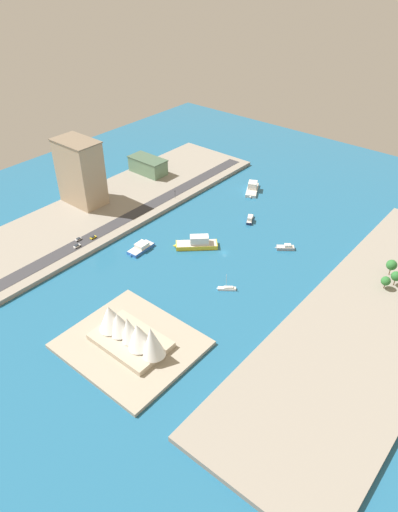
% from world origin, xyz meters
% --- Properties ---
extents(ground_plane, '(440.00, 440.00, 0.00)m').
position_xyz_m(ground_plane, '(0.00, 0.00, 0.00)').
color(ground_plane, '#23668E').
extents(quay_west, '(70.00, 240.00, 2.88)m').
position_xyz_m(quay_west, '(-97.86, 0.00, 1.44)').
color(quay_west, gray).
rests_on(quay_west, ground_plane).
extents(quay_east, '(70.00, 240.00, 2.88)m').
position_xyz_m(quay_east, '(97.86, 0.00, 1.44)').
color(quay_east, gray).
rests_on(quay_east, ground_plane).
extents(peninsula_point, '(62.67, 54.97, 2.00)m').
position_xyz_m(peninsula_point, '(-13.48, 93.50, 1.00)').
color(peninsula_point, '#A89E89').
rests_on(peninsula_point, ground_plane).
extents(road_strip, '(10.14, 228.00, 0.15)m').
position_xyz_m(road_strip, '(75.19, 0.00, 2.95)').
color(road_strip, '#38383D').
rests_on(road_strip, quay_east).
extents(yacht_sleek_gray, '(11.67, 10.07, 3.66)m').
position_xyz_m(yacht_sleek_gray, '(-27.68, -27.84, 1.31)').
color(yacht_sleek_gray, '#999EA3').
rests_on(yacht_sleek_gray, ground_plane).
extents(sailboat_small_white, '(10.05, 8.39, 10.66)m').
position_xyz_m(sailboat_small_white, '(-23.47, 28.56, 0.88)').
color(sailboat_small_white, white).
rests_on(sailboat_small_white, ground_plane).
extents(ferry_white_commuter, '(17.62, 23.67, 7.18)m').
position_xyz_m(ferry_white_commuter, '(34.09, -81.08, 2.50)').
color(ferry_white_commuter, silver).
rests_on(ferry_white_commuter, ground_plane).
extents(patrol_launch_navy, '(9.14, 13.64, 4.30)m').
position_xyz_m(patrol_launch_navy, '(9.67, -42.42, 1.59)').
color(patrol_launch_navy, '#1E284C').
rests_on(patrol_launch_navy, ground_plane).
extents(ferry_yellow_fast, '(25.17, 24.29, 8.13)m').
position_xyz_m(ferry_yellow_fast, '(17.20, 6.14, 2.88)').
color(ferry_yellow_fast, yellow).
rests_on(ferry_yellow_fast, ground_plane).
extents(catamaran_blue, '(8.60, 19.73, 4.49)m').
position_xyz_m(catamaran_blue, '(42.61, 31.45, 1.68)').
color(catamaran_blue, blue).
rests_on(catamaran_blue, ground_plane).
extents(apartment_midrise_tan, '(32.96, 20.69, 46.99)m').
position_xyz_m(apartment_midrise_tan, '(116.59, 16.31, 26.41)').
color(apartment_midrise_tan, tan).
rests_on(apartment_midrise_tan, quay_east).
extents(terminal_long_green, '(31.74, 15.88, 12.66)m').
position_xyz_m(terminal_long_green, '(115.68, -48.94, 9.24)').
color(terminal_long_green, slate).
rests_on(terminal_long_green, quay_east).
extents(taxi_yellow_cab, '(1.83, 4.31, 1.57)m').
position_xyz_m(taxi_yellow_cab, '(72.76, 45.07, 3.79)').
color(taxi_yellow_cab, black).
rests_on(taxi_yellow_cab, road_strip).
extents(sedan_silver, '(2.06, 4.47, 1.51)m').
position_xyz_m(sedan_silver, '(78.33, 52.67, 3.78)').
color(sedan_silver, black).
rests_on(sedan_silver, road_strip).
extents(van_white, '(2.02, 4.70, 1.73)m').
position_xyz_m(van_white, '(72.63, 58.18, 3.87)').
color(van_white, black).
rests_on(van_white, road_strip).
extents(traffic_light_waterfront, '(0.36, 0.36, 6.50)m').
position_xyz_m(traffic_light_waterfront, '(68.66, -29.90, 7.22)').
color(traffic_light_waterfront, black).
rests_on(traffic_light_waterfront, quay_east).
extents(opera_landmark, '(42.86, 24.23, 19.60)m').
position_xyz_m(opera_landmark, '(-13.59, 93.50, 9.73)').
color(opera_landmark, '#BCAD93').
rests_on(opera_landmark, peninsula_point).
extents(park_tree_cluster, '(11.57, 19.99, 9.92)m').
position_xyz_m(park_tree_cluster, '(-92.36, -33.67, 9.05)').
color(park_tree_cluster, brown).
rests_on(park_tree_cluster, quay_west).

